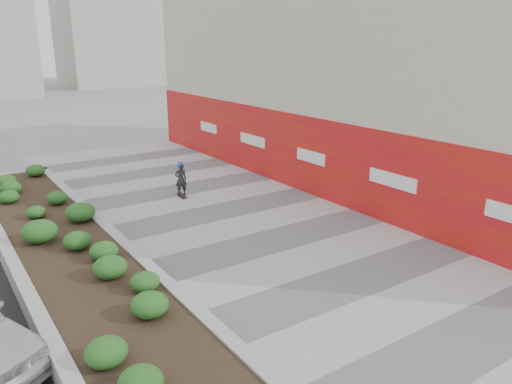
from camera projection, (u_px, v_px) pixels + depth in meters
ground at (407, 313)px, 10.98m from camera, size 160.00×160.00×0.00m
walkway at (317, 264)px, 13.36m from camera, size 8.00×36.00×0.01m
building at (354, 85)px, 20.67m from camera, size 6.04×24.08×8.00m
planter at (65, 247)px, 13.44m from camera, size 3.00×18.00×0.90m
manhole_cover at (331, 260)px, 13.62m from camera, size 0.44×0.44×0.01m
skateboarder at (181, 179)px, 18.90m from camera, size 0.50×0.74×1.39m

